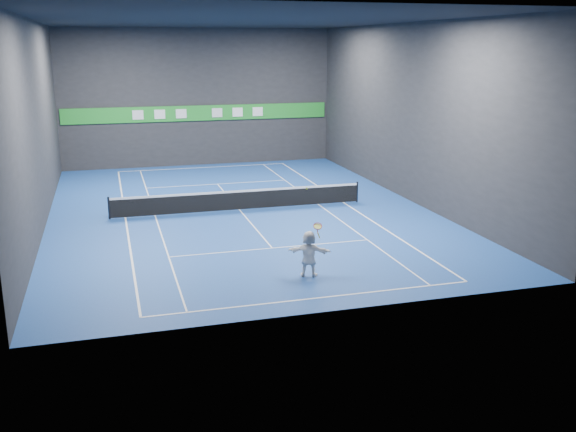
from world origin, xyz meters
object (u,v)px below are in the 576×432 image
object	(u,v)px
tennis_net	(240,199)
tennis_racket	(318,227)
tennis_ball	(307,188)
player	(309,254)

from	to	relation	value
tennis_net	tennis_racket	xyz separation A→B (m)	(0.77, -9.79, 1.19)
tennis_ball	tennis_racket	bearing A→B (deg)	-4.80
player	tennis_ball	xyz separation A→B (m)	(-0.07, 0.08, 2.32)
player	tennis_ball	distance (m)	2.32
tennis_ball	tennis_racket	size ratio (longest dim) A/B	0.12
player	tennis_net	distance (m)	9.85
tennis_racket	tennis_ball	bearing A→B (deg)	175.20
tennis_ball	tennis_racket	distance (m)	1.47
player	tennis_net	size ratio (longest dim) A/B	0.13
tennis_net	tennis_racket	world-z (taller)	tennis_racket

